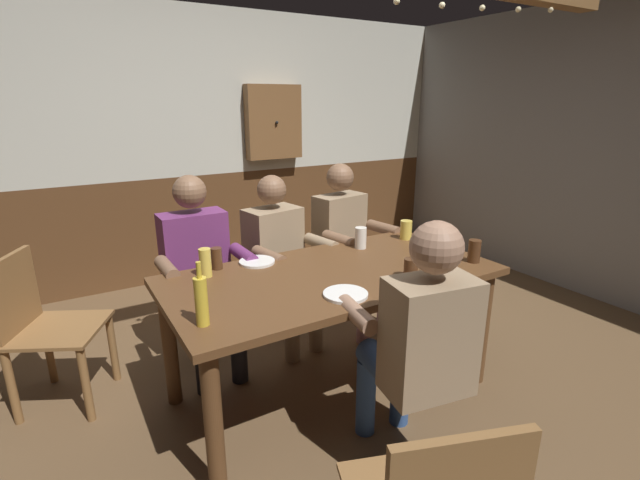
% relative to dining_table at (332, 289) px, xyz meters
% --- Properties ---
extents(ground_plane, '(6.40, 6.40, 0.00)m').
position_rel_dining_table_xyz_m(ground_plane, '(0.00, 0.04, -0.65)').
color(ground_plane, brown).
extents(back_wall_upper, '(5.34, 0.12, 1.47)m').
position_rel_dining_table_xyz_m(back_wall_upper, '(0.00, 2.32, 1.06)').
color(back_wall_upper, beige).
extents(back_wall_wainscot, '(5.34, 0.12, 0.98)m').
position_rel_dining_table_xyz_m(back_wall_wainscot, '(0.00, 2.32, -0.16)').
color(back_wall_wainscot, brown).
rests_on(back_wall_wainscot, ground_plane).
extents(side_wall_concrete, '(0.12, 4.44, 2.45)m').
position_rel_dining_table_xyz_m(side_wall_concrete, '(2.73, 0.04, 0.57)').
color(side_wall_concrete, gray).
rests_on(side_wall_concrete, ground_plane).
extents(dining_table, '(1.81, 0.91, 0.75)m').
position_rel_dining_table_xyz_m(dining_table, '(0.00, 0.00, 0.00)').
color(dining_table, brown).
rests_on(dining_table, ground_plane).
extents(person_0, '(0.54, 0.53, 1.23)m').
position_rel_dining_table_xyz_m(person_0, '(-0.54, 0.67, 0.02)').
color(person_0, '#6B2D66').
rests_on(person_0, ground_plane).
extents(person_1, '(0.55, 0.58, 1.19)m').
position_rel_dining_table_xyz_m(person_1, '(0.01, 0.69, 0.00)').
color(person_1, '#997F60').
rests_on(person_1, ground_plane).
extents(person_2, '(0.56, 0.57, 1.23)m').
position_rel_dining_table_xyz_m(person_2, '(0.56, 0.67, 0.01)').
color(person_2, '#997F60').
rests_on(person_2, ground_plane).
extents(person_3, '(0.55, 0.58, 1.22)m').
position_rel_dining_table_xyz_m(person_3, '(0.01, -0.68, 0.02)').
color(person_3, '#997F60').
rests_on(person_3, ground_plane).
extents(chair_empty_near_left, '(0.59, 0.59, 0.88)m').
position_rel_dining_table_xyz_m(chair_empty_near_left, '(-1.41, 0.74, -0.18)').
color(chair_empty_near_left, brown).
rests_on(chair_empty_near_left, ground_plane).
extents(plate_0, '(0.21, 0.21, 0.01)m').
position_rel_dining_table_xyz_m(plate_0, '(-0.29, 0.35, 0.11)').
color(plate_0, white).
rests_on(plate_0, dining_table).
extents(plate_1, '(0.22, 0.22, 0.01)m').
position_rel_dining_table_xyz_m(plate_1, '(-0.11, -0.30, 0.11)').
color(plate_1, white).
rests_on(plate_1, dining_table).
extents(bottle_0, '(0.06, 0.06, 0.21)m').
position_rel_dining_table_xyz_m(bottle_0, '(0.60, -0.28, 0.19)').
color(bottle_0, gold).
rests_on(bottle_0, dining_table).
extents(bottle_1, '(0.06, 0.06, 0.28)m').
position_rel_dining_table_xyz_m(bottle_1, '(-0.80, -0.23, 0.21)').
color(bottle_1, gold).
rests_on(bottle_1, dining_table).
extents(pint_glass_0, '(0.07, 0.07, 0.14)m').
position_rel_dining_table_xyz_m(pint_glass_0, '(0.39, 0.27, 0.17)').
color(pint_glass_0, white).
rests_on(pint_glass_0, dining_table).
extents(pint_glass_1, '(0.08, 0.08, 0.13)m').
position_rel_dining_table_xyz_m(pint_glass_1, '(0.77, 0.27, 0.17)').
color(pint_glass_1, '#E5C64C').
rests_on(pint_glass_1, dining_table).
extents(pint_glass_2, '(0.08, 0.08, 0.11)m').
position_rel_dining_table_xyz_m(pint_glass_2, '(0.32, -0.28, 0.15)').
color(pint_glass_2, '#4C2D19').
rests_on(pint_glass_2, dining_table).
extents(pint_glass_3, '(0.06, 0.06, 0.12)m').
position_rel_dining_table_xyz_m(pint_glass_3, '(-0.52, 0.38, 0.16)').
color(pint_glass_3, '#4C2D19').
rests_on(pint_glass_3, dining_table).
extents(pint_glass_4, '(0.07, 0.07, 0.13)m').
position_rel_dining_table_xyz_m(pint_glass_4, '(0.80, -0.28, 0.17)').
color(pint_glass_4, '#4C2D19').
rests_on(pint_glass_4, dining_table).
extents(pint_glass_5, '(0.06, 0.06, 0.16)m').
position_rel_dining_table_xyz_m(pint_glass_5, '(-0.61, 0.30, 0.18)').
color(pint_glass_5, '#E5C64C').
rests_on(pint_glass_5, dining_table).
extents(wall_dart_cabinet, '(0.56, 0.15, 0.70)m').
position_rel_dining_table_xyz_m(wall_dart_cabinet, '(0.71, 2.19, 0.80)').
color(wall_dart_cabinet, brown).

